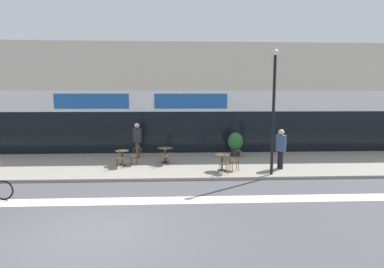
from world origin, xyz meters
name	(u,v)px	position (x,y,z in m)	size (l,w,h in m)	color
ground_plane	(96,232)	(0.00, 0.00, 0.00)	(120.00, 120.00, 0.00)	#4C4C51
sidewalk_slab	(136,165)	(0.00, 7.25, 0.06)	(40.00, 5.50, 0.12)	gray
storefront_facade	(145,99)	(0.00, 11.97, 3.20)	(40.00, 4.06, 6.44)	beige
bike_lane_stripe	(115,201)	(0.00, 2.23, 0.00)	(36.00, 0.70, 0.01)	silver
bistro_table_0	(122,155)	(-0.60, 6.90, 0.62)	(0.62, 0.62, 0.71)	black
bistro_table_1	(165,152)	(1.43, 7.39, 0.66)	(0.75, 0.75, 0.75)	black
bistro_table_2	(222,159)	(4.00, 5.66, 0.63)	(0.68, 0.68, 0.71)	black
cafe_chair_0_near	(120,157)	(-0.60, 6.27, 0.64)	(0.43, 0.59, 0.90)	#4C3823
cafe_chair_0_side	(135,154)	(0.02, 6.90, 0.64)	(0.59, 0.42, 0.90)	#4C3823
cafe_chair_1_near	(165,155)	(1.43, 6.76, 0.64)	(0.43, 0.59, 0.90)	#4C3823
cafe_chair_2_near	(224,162)	(4.01, 5.03, 0.64)	(0.44, 0.60, 0.90)	#4C3823
cafe_chair_2_side	(236,159)	(4.63, 5.67, 0.64)	(0.60, 0.45, 0.90)	#4C3823
planter_pot	(235,143)	(5.20, 8.87, 0.85)	(0.81, 0.81, 1.31)	#232326
lamp_post	(274,103)	(5.99, 4.92, 3.10)	(0.26, 0.26, 5.15)	black
pedestrian_near_end	(137,137)	(-0.12, 8.70, 1.23)	(0.50, 0.50, 1.87)	#4C3D2D
pedestrian_far_end	(281,145)	(6.70, 5.90, 1.19)	(0.54, 0.54, 1.80)	black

